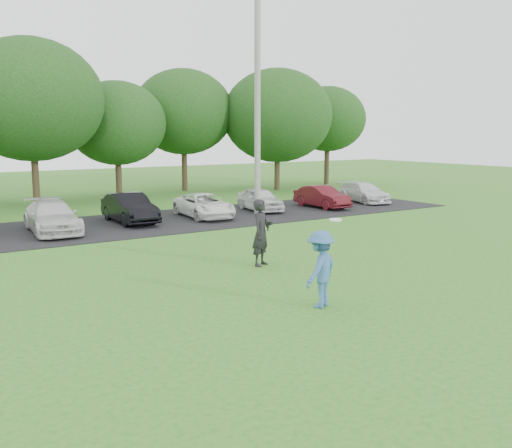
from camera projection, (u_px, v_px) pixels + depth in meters
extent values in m
plane|color=#2B6C1F|center=(338.00, 299.00, 13.30)|extent=(100.00, 100.00, 0.00)
cube|color=black|center=(133.00, 224.00, 24.05)|extent=(32.00, 6.50, 0.03)
cylinder|color=gray|center=(257.00, 108.00, 25.99)|extent=(0.28, 0.28, 9.84)
imported|color=#3866A0|center=(320.00, 269.00, 12.59)|extent=(1.28, 1.05, 1.72)
cylinder|color=white|center=(336.00, 220.00, 12.47)|extent=(0.27, 0.27, 0.05)
imported|color=black|center=(261.00, 233.00, 16.49)|extent=(0.85, 0.76, 1.94)
cube|color=black|center=(270.00, 223.00, 16.39)|extent=(0.17, 0.16, 0.10)
imported|color=silver|center=(52.00, 217.00, 21.85)|extent=(1.90, 4.22, 1.20)
imported|color=black|center=(130.00, 208.00, 24.22)|extent=(1.34, 3.80, 1.25)
imported|color=white|center=(204.00, 205.00, 25.77)|extent=(2.06, 3.97, 1.07)
imported|color=silver|center=(260.00, 199.00, 27.90)|extent=(1.78, 3.45, 1.12)
imported|color=#4F1118|center=(322.00, 197.00, 29.05)|extent=(1.19, 3.37, 1.11)
imported|color=silver|center=(364.00, 192.00, 31.37)|extent=(2.09, 3.88, 1.07)
cylinder|color=#38281C|center=(36.00, 180.00, 29.87)|extent=(0.36, 0.36, 2.70)
ellipsoid|color=#214C19|center=(31.00, 100.00, 29.20)|extent=(7.42, 7.42, 6.31)
cylinder|color=#38281C|center=(119.00, 179.00, 33.76)|extent=(0.36, 0.36, 2.20)
ellipsoid|color=#214C19|center=(117.00, 123.00, 33.24)|extent=(5.76, 5.76, 4.90)
cylinder|color=#38281C|center=(185.00, 170.00, 37.57)|extent=(0.36, 0.36, 2.70)
ellipsoid|color=#214C19|center=(183.00, 112.00, 36.97)|extent=(6.50, 6.50, 5.53)
cylinder|color=#38281C|center=(277.00, 173.00, 38.27)|extent=(0.36, 0.36, 2.20)
ellipsoid|color=#214C19|center=(277.00, 116.00, 37.66)|extent=(7.24, 7.24, 6.15)
cylinder|color=#38281C|center=(327.00, 166.00, 42.35)|extent=(0.36, 0.36, 2.70)
ellipsoid|color=#214C19|center=(328.00, 119.00, 41.80)|extent=(5.58, 5.58, 4.74)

